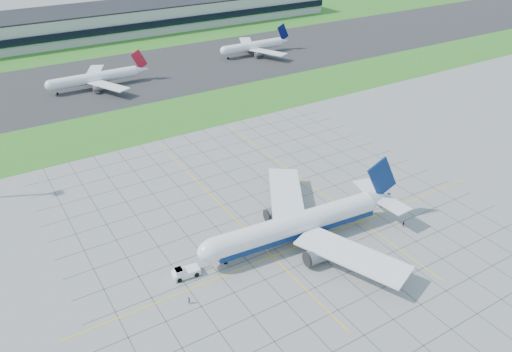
{
  "coord_description": "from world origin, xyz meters",
  "views": [
    {
      "loc": [
        -62.85,
        -80.16,
        76.55
      ],
      "look_at": [
        0.59,
        22.77,
        7.0
      ],
      "focal_mm": 35.0,
      "sensor_mm": 36.0,
      "label": 1
    }
  ],
  "objects": [
    {
      "name": "grass_far",
      "position": [
        0.0,
        255.0,
        0.02
      ],
      "size": [
        700.0,
        145.0,
        0.04
      ],
      "primitive_type": "cube",
      "color": "#347020",
      "rests_on": "ground"
    },
    {
      "name": "grass_median",
      "position": [
        0.0,
        90.0,
        0.02
      ],
      "size": [
        700.0,
        35.0,
        0.04
      ],
      "primitive_type": "cube",
      "color": "#347020",
      "rests_on": "ground"
    },
    {
      "name": "airliner",
      "position": [
        -1.34,
        -0.09,
        4.89
      ],
      "size": [
        56.77,
        57.33,
        17.87
      ],
      "rotation": [
        0.0,
        0.0,
        -0.08
      ],
      "color": "white",
      "rests_on": "ground"
    },
    {
      "name": "asphalt_taxiway",
      "position": [
        0.0,
        145.0,
        0.03
      ],
      "size": [
        700.0,
        75.0,
        0.04
      ],
      "primitive_type": "cube",
      "color": "#383838",
      "rests_on": "ground"
    },
    {
      "name": "distant_jet_1",
      "position": [
        -11.55,
        137.81,
        4.49
      ],
      "size": [
        43.57,
        42.66,
        14.08
      ],
      "color": "white",
      "rests_on": "ground"
    },
    {
      "name": "crew_near",
      "position": [
        -33.72,
        -5.81,
        0.86
      ],
      "size": [
        0.71,
        0.74,
        1.71
      ],
      "primitive_type": "imported",
      "rotation": [
        0.0,
        0.0,
        0.89
      ],
      "color": "black",
      "rests_on": "ground"
    },
    {
      "name": "ground",
      "position": [
        0.0,
        0.0,
        0.0
      ],
      "size": [
        1400.0,
        1400.0,
        0.0
      ],
      "primitive_type": "plane",
      "color": "gray",
      "rests_on": "ground"
    },
    {
      "name": "terminal",
      "position": [
        40.0,
        229.87,
        7.89
      ],
      "size": [
        260.0,
        43.0,
        15.8
      ],
      "color": "#B7B7B2",
      "rests_on": "ground"
    },
    {
      "name": "pushback_tug",
      "position": [
        -30.91,
        2.61,
        1.12
      ],
      "size": [
        9.15,
        3.61,
        2.52
      ],
      "rotation": [
        0.0,
        0.0,
        -0.08
      ],
      "color": "white",
      "rests_on": "ground"
    },
    {
      "name": "apron_markings",
      "position": [
        0.43,
        11.09,
        0.02
      ],
      "size": [
        120.0,
        130.0,
        0.03
      ],
      "color": "#474744",
      "rests_on": "ground"
    },
    {
      "name": "crew_far",
      "position": [
        25.71,
        -9.9,
        0.85
      ],
      "size": [
        1.05,
        1.01,
        1.71
      ],
      "primitive_type": "imported",
      "rotation": [
        0.0,
        0.0,
        -0.64
      ],
      "color": "black",
      "rests_on": "ground"
    },
    {
      "name": "distant_jet_2",
      "position": [
        74.63,
        145.06,
        4.49
      ],
      "size": [
        39.94,
        42.66,
        14.08
      ],
      "color": "white",
      "rests_on": "ground"
    }
  ]
}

